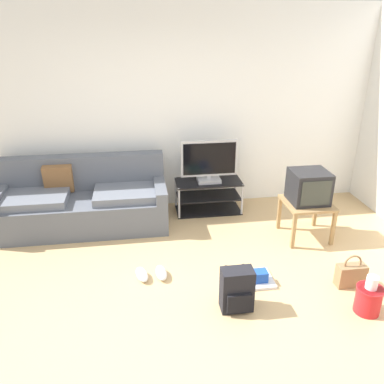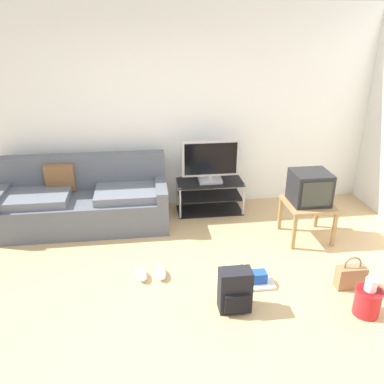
# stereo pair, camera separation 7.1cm
# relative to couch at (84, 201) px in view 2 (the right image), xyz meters

# --- Properties ---
(ground_plane) EXTENTS (9.00, 9.80, 0.02)m
(ground_plane) POSITION_rel_couch_xyz_m (0.98, -1.90, -0.33)
(ground_plane) COLOR tan
(wall_back) EXTENTS (9.00, 0.10, 2.70)m
(wall_back) POSITION_rel_couch_xyz_m (0.98, 0.55, 1.03)
(wall_back) COLOR white
(wall_back) RESTS_ON ground_plane
(couch) EXTENTS (2.11, 0.83, 0.87)m
(couch) POSITION_rel_couch_xyz_m (0.00, 0.00, 0.00)
(couch) COLOR #565B66
(couch) RESTS_ON ground_plane
(tv_stand) EXTENTS (0.90, 0.43, 0.45)m
(tv_stand) POSITION_rel_couch_xyz_m (1.67, 0.18, -0.10)
(tv_stand) COLOR black
(tv_stand) RESTS_ON ground_plane
(flat_tv) EXTENTS (0.76, 0.22, 0.58)m
(flat_tv) POSITION_rel_couch_xyz_m (1.67, 0.16, 0.41)
(flat_tv) COLOR #B2B2B7
(flat_tv) RESTS_ON tv_stand
(side_table) EXTENTS (0.55, 0.55, 0.47)m
(side_table) POSITION_rel_couch_xyz_m (2.72, -0.70, 0.07)
(side_table) COLOR #9E7A4C
(side_table) RESTS_ON ground_plane
(crt_tv) EXTENTS (0.43, 0.41, 0.38)m
(crt_tv) POSITION_rel_couch_xyz_m (2.72, -0.68, 0.34)
(crt_tv) COLOR #232326
(crt_tv) RESTS_ON side_table
(backpack) EXTENTS (0.29, 0.24, 0.42)m
(backpack) POSITION_rel_couch_xyz_m (1.56, -1.89, -0.12)
(backpack) COLOR black
(backpack) RESTS_ON ground_plane
(handbag) EXTENTS (0.29, 0.13, 0.35)m
(handbag) POSITION_rel_couch_xyz_m (2.78, -1.72, -0.20)
(handbag) COLOR olive
(handbag) RESTS_ON ground_plane
(cleaning_bucket) EXTENTS (0.24, 0.24, 0.38)m
(cleaning_bucket) POSITION_rel_couch_xyz_m (2.74, -2.11, -0.17)
(cleaning_bucket) COLOR red
(cleaning_bucket) RESTS_ON ground_plane
(sneakers_pair) EXTENTS (0.36, 0.27, 0.09)m
(sneakers_pair) POSITION_rel_couch_xyz_m (0.80, -1.30, -0.28)
(sneakers_pair) COLOR white
(sneakers_pair) RESTS_ON ground_plane
(floor_tray) EXTENTS (0.48, 0.35, 0.14)m
(floor_tray) POSITION_rel_couch_xyz_m (1.79, -1.51, -0.28)
(floor_tray) COLOR silver
(floor_tray) RESTS_ON ground_plane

